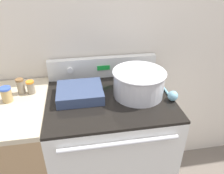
# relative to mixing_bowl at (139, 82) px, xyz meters

# --- Properties ---
(kitchen_wall) EXTENTS (8.00, 0.05, 2.50)m
(kitchen_wall) POSITION_rel_mixing_bowl_xyz_m (-0.18, 0.35, 0.20)
(kitchen_wall) COLOR beige
(kitchen_wall) RESTS_ON ground_plane
(stove_range) EXTENTS (0.78, 0.66, 0.96)m
(stove_range) POSITION_rel_mixing_bowl_xyz_m (-0.18, 0.00, -0.57)
(stove_range) COLOR silver
(stove_range) RESTS_ON ground_plane
(control_panel) EXTENTS (0.78, 0.07, 0.15)m
(control_panel) POSITION_rel_mixing_bowl_xyz_m (-0.18, 0.29, -0.02)
(control_panel) COLOR silver
(control_panel) RESTS_ON stove_range
(side_counter) EXTENTS (0.52, 0.63, 0.97)m
(side_counter) POSITION_rel_mixing_bowl_xyz_m (-0.83, 0.00, -0.56)
(side_counter) COLOR tan
(side_counter) RESTS_ON ground_plane
(mixing_bowl) EXTENTS (0.33, 0.33, 0.16)m
(mixing_bowl) POSITION_rel_mixing_bowl_xyz_m (0.00, 0.00, 0.00)
(mixing_bowl) COLOR silver
(mixing_bowl) RESTS_ON stove_range
(casserole_dish) EXTENTS (0.28, 0.25, 0.06)m
(casserole_dish) POSITION_rel_mixing_bowl_xyz_m (-0.36, 0.03, -0.05)
(casserole_dish) COLOR #38476B
(casserole_dish) RESTS_ON stove_range
(ladle) EXTENTS (0.06, 0.30, 0.06)m
(ladle) POSITION_rel_mixing_bowl_xyz_m (0.19, -0.08, -0.06)
(ladle) COLOR #7AB2C6
(ladle) RESTS_ON stove_range
(spice_jar_orange_cap) EXTENTS (0.05, 0.05, 0.09)m
(spice_jar_orange_cap) POSITION_rel_mixing_bowl_xyz_m (-0.66, 0.11, -0.04)
(spice_jar_orange_cap) COLOR gray
(spice_jar_orange_cap) RESTS_ON side_counter
(spice_jar_brown_cap) EXTENTS (0.05, 0.05, 0.10)m
(spice_jar_brown_cap) POSITION_rel_mixing_bowl_xyz_m (-0.72, 0.12, -0.03)
(spice_jar_brown_cap) COLOR gray
(spice_jar_brown_cap) RESTS_ON side_counter
(spice_jar_blue_cap) EXTENTS (0.06, 0.06, 0.09)m
(spice_jar_blue_cap) POSITION_rel_mixing_bowl_xyz_m (-0.79, 0.04, -0.03)
(spice_jar_blue_cap) COLOR tan
(spice_jar_blue_cap) RESTS_ON side_counter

